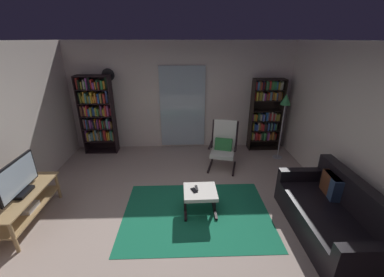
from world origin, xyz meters
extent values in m
plane|color=#B09B8F|center=(0.00, 0.00, 0.00)|extent=(7.02, 7.02, 0.00)
cube|color=silver|center=(0.00, 2.90, 1.30)|extent=(5.60, 0.06, 2.60)
cube|color=silver|center=(2.70, 0.00, 1.30)|extent=(0.06, 6.00, 2.60)
cube|color=silver|center=(0.03, 2.83, 1.05)|extent=(1.10, 0.01, 2.00)
cube|color=#19724F|center=(0.25, 0.17, 0.00)|extent=(2.34, 1.67, 0.01)
cube|color=tan|center=(-2.34, 0.11, 0.49)|extent=(0.46, 1.29, 0.02)
cube|color=tan|center=(-2.34, 0.11, 0.23)|extent=(0.42, 1.23, 0.02)
cylinder|color=tan|center=(-2.16, -0.49, 0.24)|extent=(0.05, 0.05, 0.48)
cylinder|color=tan|center=(-2.16, 0.70, 0.24)|extent=(0.05, 0.05, 0.48)
cylinder|color=tan|center=(-2.52, 0.70, 0.24)|extent=(0.05, 0.05, 0.48)
cube|color=silver|center=(-2.34, 0.08, 0.27)|extent=(0.28, 0.28, 0.07)
cube|color=black|center=(-2.34, 0.11, 0.53)|extent=(0.20, 0.32, 0.05)
cube|color=black|center=(-2.34, 0.11, 0.79)|extent=(0.04, 0.83, 0.48)
cube|color=silver|center=(-2.32, 0.11, 0.79)|extent=(0.01, 0.78, 0.43)
cube|color=black|center=(-2.36, 2.60, 0.94)|extent=(0.02, 0.30, 1.87)
cube|color=black|center=(-1.61, 2.60, 0.94)|extent=(0.02, 0.30, 1.87)
cube|color=black|center=(-1.98, 2.74, 0.94)|extent=(0.76, 0.02, 1.87)
cube|color=black|center=(-1.98, 2.60, 0.02)|extent=(0.73, 0.28, 0.02)
cube|color=black|center=(-1.98, 2.60, 0.31)|extent=(0.73, 0.28, 0.02)
cube|color=black|center=(-1.98, 2.60, 0.62)|extent=(0.73, 0.28, 0.02)
cube|color=black|center=(-1.98, 2.60, 0.94)|extent=(0.73, 0.28, 0.02)
cube|color=black|center=(-1.98, 2.60, 1.25)|extent=(0.73, 0.28, 0.02)
cube|color=black|center=(-1.98, 2.60, 1.56)|extent=(0.73, 0.28, 0.02)
cube|color=black|center=(-1.98, 2.60, 1.86)|extent=(0.73, 0.28, 0.02)
cube|color=#884287|center=(-2.31, 2.61, 0.45)|extent=(0.04, 0.15, 0.26)
cube|color=gold|center=(-2.27, 2.59, 0.42)|extent=(0.03, 0.20, 0.20)
cube|color=beige|center=(-2.22, 2.58, 0.41)|extent=(0.04, 0.16, 0.17)
cube|color=teal|center=(-2.17, 2.61, 0.42)|extent=(0.04, 0.16, 0.21)
cube|color=orange|center=(-2.13, 2.61, 0.45)|extent=(0.03, 0.12, 0.26)
cube|color=teal|center=(-2.09, 2.62, 0.45)|extent=(0.04, 0.13, 0.26)
cube|color=beige|center=(-2.04, 2.59, 0.42)|extent=(0.03, 0.12, 0.19)
cube|color=brown|center=(-2.00, 2.62, 0.44)|extent=(0.04, 0.21, 0.25)
cube|color=teal|center=(-1.96, 2.60, 0.44)|extent=(0.02, 0.15, 0.24)
cube|color=#2F2C27|center=(-1.92, 2.58, 0.45)|extent=(0.02, 0.11, 0.26)
cube|color=red|center=(-1.89, 2.60, 0.45)|extent=(0.04, 0.10, 0.27)
cube|color=red|center=(-1.85, 2.60, 0.45)|extent=(0.02, 0.21, 0.25)
cube|color=orange|center=(-1.81, 2.58, 0.43)|extent=(0.03, 0.12, 0.21)
cube|color=gold|center=(-1.77, 2.60, 0.42)|extent=(0.03, 0.14, 0.19)
cube|color=#5B959D|center=(-1.72, 2.60, 0.44)|extent=(0.04, 0.10, 0.24)
cube|color=#308951|center=(-1.68, 2.60, 0.45)|extent=(0.03, 0.21, 0.25)
cube|color=brown|center=(-1.65, 2.59, 0.43)|extent=(0.03, 0.23, 0.23)
cube|color=beige|center=(-2.32, 2.61, 0.75)|extent=(0.02, 0.12, 0.23)
cube|color=red|center=(-2.28, 2.60, 0.73)|extent=(0.04, 0.13, 0.20)
cube|color=#3961A8|center=(-2.24, 2.59, 0.75)|extent=(0.03, 0.22, 0.23)
cube|color=#2D2E20|center=(-2.21, 2.61, 0.75)|extent=(0.02, 0.24, 0.23)
cube|color=#8F4393|center=(-2.17, 2.60, 0.74)|extent=(0.04, 0.17, 0.21)
cube|color=#8E4587|center=(-2.12, 2.61, 0.71)|extent=(0.02, 0.15, 0.16)
cube|color=black|center=(-2.09, 2.60, 0.72)|extent=(0.03, 0.17, 0.18)
cube|color=orange|center=(-2.05, 2.59, 0.75)|extent=(0.02, 0.12, 0.23)
cube|color=#2F232A|center=(-2.02, 2.59, 0.71)|extent=(0.04, 0.16, 0.15)
cube|color=#8E3990|center=(-1.98, 2.59, 0.75)|extent=(0.02, 0.20, 0.23)
cube|color=#338F46|center=(-1.96, 2.61, 0.73)|extent=(0.02, 0.11, 0.20)
cube|color=red|center=(-1.92, 2.58, 0.75)|extent=(0.03, 0.19, 0.24)
cube|color=#2E7F4D|center=(-1.88, 2.60, 0.73)|extent=(0.03, 0.17, 0.19)
cube|color=brown|center=(-1.84, 2.60, 0.72)|extent=(0.03, 0.13, 0.17)
cube|color=#874384|center=(-1.80, 2.60, 0.73)|extent=(0.02, 0.11, 0.19)
cube|color=#549F98|center=(-1.76, 2.60, 0.75)|extent=(0.03, 0.21, 0.25)
cube|color=#8F428D|center=(-1.71, 2.58, 0.73)|extent=(0.04, 0.16, 0.19)
cube|color=brown|center=(-1.67, 2.59, 0.71)|extent=(0.03, 0.19, 0.16)
cube|color=brown|center=(-2.32, 2.59, 1.07)|extent=(0.03, 0.18, 0.24)
cube|color=#9E498E|center=(-2.28, 2.62, 1.06)|extent=(0.03, 0.11, 0.24)
cube|color=gold|center=(-2.23, 2.59, 1.05)|extent=(0.04, 0.14, 0.21)
cube|color=red|center=(-2.19, 2.58, 1.07)|extent=(0.03, 0.15, 0.25)
cube|color=#2F65B7|center=(-2.15, 2.61, 1.03)|extent=(0.04, 0.20, 0.17)
cube|color=#A09632|center=(-2.10, 2.62, 1.05)|extent=(0.04, 0.24, 0.21)
cube|color=#2D55AA|center=(-2.07, 2.60, 1.05)|extent=(0.02, 0.10, 0.21)
cube|color=#366AB6|center=(-2.03, 2.59, 1.04)|extent=(0.03, 0.13, 0.18)
cube|color=olive|center=(-1.99, 2.62, 1.04)|extent=(0.04, 0.21, 0.20)
cube|color=#3E8D49|center=(-1.95, 2.59, 1.03)|extent=(0.03, 0.16, 0.17)
cube|color=brown|center=(-1.91, 2.61, 1.02)|extent=(0.04, 0.11, 0.16)
cube|color=#884896|center=(-1.87, 2.59, 1.07)|extent=(0.03, 0.13, 0.25)
cube|color=gold|center=(-1.82, 2.60, 1.02)|extent=(0.04, 0.14, 0.15)
cube|color=#A19635|center=(-1.79, 2.60, 1.04)|extent=(0.02, 0.21, 0.20)
cube|color=red|center=(-1.75, 2.59, 1.07)|extent=(0.03, 0.24, 0.26)
cube|color=#9F4782|center=(-1.71, 2.61, 1.07)|extent=(0.04, 0.22, 0.25)
cube|color=#BF2739|center=(-1.65, 2.61, 1.03)|extent=(0.04, 0.13, 0.18)
cube|color=#172E23|center=(-2.32, 2.59, 1.38)|extent=(0.03, 0.12, 0.24)
cube|color=#989C35|center=(-2.28, 2.60, 1.37)|extent=(0.02, 0.21, 0.23)
cube|color=gold|center=(-2.25, 2.61, 1.33)|extent=(0.04, 0.11, 0.15)
cube|color=gold|center=(-2.20, 2.61, 1.38)|extent=(0.03, 0.21, 0.26)
cube|color=#559E8D|center=(-2.17, 2.59, 1.37)|extent=(0.04, 0.16, 0.22)
cube|color=olive|center=(-2.11, 2.58, 1.34)|extent=(0.04, 0.16, 0.16)
cube|color=teal|center=(-2.07, 2.58, 1.34)|extent=(0.02, 0.18, 0.16)
cube|color=gold|center=(-2.04, 2.60, 1.38)|extent=(0.04, 0.23, 0.25)
cube|color=orange|center=(-1.99, 2.60, 1.33)|extent=(0.04, 0.19, 0.16)
cube|color=orange|center=(-1.95, 2.59, 1.37)|extent=(0.03, 0.15, 0.23)
cube|color=#CB3935|center=(-1.92, 2.61, 1.33)|extent=(0.03, 0.19, 0.15)
cube|color=#2654A8|center=(-1.87, 2.58, 1.36)|extent=(0.04, 0.21, 0.21)
cube|color=#A6883D|center=(-1.83, 2.59, 1.37)|extent=(0.04, 0.19, 0.22)
cube|color=#292422|center=(-1.78, 2.59, 1.34)|extent=(0.02, 0.14, 0.16)
cube|color=red|center=(-1.74, 2.58, 1.36)|extent=(0.03, 0.22, 0.21)
cube|color=#3E59AA|center=(-1.70, 2.59, 1.39)|extent=(0.04, 0.10, 0.27)
cube|color=black|center=(-1.65, 2.61, 1.36)|extent=(0.04, 0.15, 0.20)
cube|color=red|center=(-2.32, 2.61, 1.69)|extent=(0.03, 0.16, 0.25)
cube|color=black|center=(-2.28, 2.60, 1.67)|extent=(0.04, 0.15, 0.20)
cube|color=olive|center=(-2.23, 2.62, 1.65)|extent=(0.03, 0.15, 0.16)
cube|color=#212529|center=(-2.20, 2.61, 1.65)|extent=(0.02, 0.11, 0.17)
cube|color=#BDB1AB|center=(-2.16, 2.61, 1.67)|extent=(0.03, 0.17, 0.21)
cube|color=#35883E|center=(-2.13, 2.58, 1.66)|extent=(0.03, 0.12, 0.18)
cube|color=#884291|center=(-2.09, 2.58, 1.70)|extent=(0.03, 0.21, 0.26)
cube|color=black|center=(-2.04, 2.62, 1.70)|extent=(0.04, 0.20, 0.26)
cube|color=red|center=(-2.00, 2.61, 1.68)|extent=(0.03, 0.15, 0.21)
cube|color=#8D4192|center=(-1.95, 2.60, 1.65)|extent=(0.04, 0.20, 0.16)
cube|color=orange|center=(-1.90, 2.59, 1.65)|extent=(0.02, 0.19, 0.17)
cube|color=#3C7D4B|center=(-1.87, 2.61, 1.67)|extent=(0.02, 0.19, 0.21)
cube|color=#CB3E29|center=(-1.83, 2.60, 1.65)|extent=(0.02, 0.21, 0.16)
cube|color=#262A27|center=(-1.80, 2.59, 1.67)|extent=(0.03, 0.16, 0.20)
cube|color=#308D44|center=(-1.76, 2.59, 1.67)|extent=(0.04, 0.21, 0.20)
cube|color=orange|center=(-1.71, 2.61, 1.66)|extent=(0.04, 0.19, 0.19)
cube|color=black|center=(-1.67, 2.62, 1.70)|extent=(0.04, 0.15, 0.26)
cube|color=black|center=(1.71, 2.66, 0.88)|extent=(0.02, 0.30, 1.77)
cube|color=black|center=(2.44, 2.66, 0.88)|extent=(0.02, 0.30, 1.77)
cube|color=black|center=(2.07, 2.80, 0.88)|extent=(0.75, 0.02, 1.77)
cube|color=black|center=(2.07, 2.66, 0.02)|extent=(0.72, 0.28, 0.02)
cube|color=black|center=(2.07, 2.66, 0.25)|extent=(0.72, 0.28, 0.02)
cube|color=black|center=(2.07, 2.66, 0.50)|extent=(0.72, 0.28, 0.02)
cube|color=black|center=(2.07, 2.66, 0.76)|extent=(0.72, 0.28, 0.02)
cube|color=black|center=(2.07, 2.66, 1.01)|extent=(0.72, 0.28, 0.02)
cube|color=black|center=(2.07, 2.66, 1.26)|extent=(0.72, 0.28, 0.02)
cube|color=black|center=(2.07, 2.66, 1.51)|extent=(0.72, 0.28, 0.02)
cube|color=black|center=(2.07, 2.66, 1.75)|extent=(0.72, 0.28, 0.02)
cube|color=#5D9796|center=(1.74, 2.66, 0.36)|extent=(0.02, 0.13, 0.21)
cube|color=#A4992F|center=(1.78, 2.66, 0.36)|extent=(0.03, 0.18, 0.19)
cube|color=beige|center=(1.82, 2.66, 0.34)|extent=(0.04, 0.13, 0.16)
cube|color=red|center=(1.87, 2.64, 0.36)|extent=(0.03, 0.19, 0.21)
cube|color=red|center=(1.91, 2.64, 0.34)|extent=(0.04, 0.12, 0.16)
cube|color=red|center=(1.95, 2.66, 0.35)|extent=(0.03, 0.23, 0.17)
cube|color=beige|center=(1.99, 2.66, 0.34)|extent=(0.04, 0.12, 0.16)
cube|color=#357841|center=(2.03, 2.67, 0.36)|extent=(0.02, 0.16, 0.19)
cube|color=#3A8A4B|center=(2.07, 2.65, 0.36)|extent=(0.04, 0.21, 0.19)
cube|color=#408F3A|center=(2.12, 2.66, 0.35)|extent=(0.03, 0.12, 0.17)
cube|color=#953F8D|center=(2.17, 2.64, 0.37)|extent=(0.04, 0.20, 0.21)
cube|color=orange|center=(2.21, 2.65, 0.34)|extent=(0.02, 0.17, 0.15)
cube|color=brown|center=(2.26, 2.67, 0.35)|extent=(0.04, 0.16, 0.18)
cube|color=orange|center=(2.29, 2.67, 0.37)|extent=(0.03, 0.20, 0.22)
cube|color=brown|center=(2.33, 2.65, 0.34)|extent=(0.03, 0.20, 0.15)
cube|color=red|center=(2.37, 2.65, 0.34)|extent=(0.04, 0.12, 0.16)
cube|color=red|center=(1.74, 2.66, 0.60)|extent=(0.02, 0.11, 0.17)
cube|color=#A59629|center=(1.78, 2.66, 0.62)|extent=(0.03, 0.18, 0.21)
cube|color=#3161B8|center=(1.82, 2.66, 0.60)|extent=(0.03, 0.16, 0.18)
cube|color=#3456B8|center=(1.86, 2.67, 0.59)|extent=(0.04, 0.22, 0.16)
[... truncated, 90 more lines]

